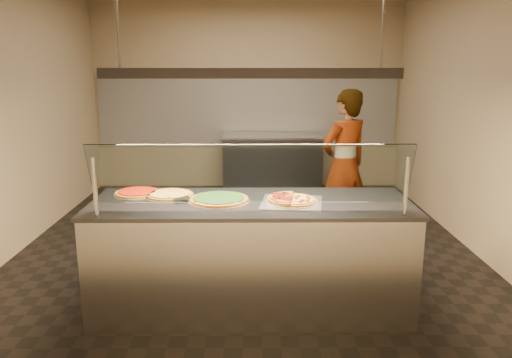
{
  "coord_description": "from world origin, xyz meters",
  "views": [
    {
      "loc": [
        0.07,
        -5.26,
        2.01
      ],
      "look_at": [
        0.1,
        -0.94,
        1.02
      ],
      "focal_mm": 35.0,
      "sensor_mm": 36.0,
      "label": 1
    }
  ],
  "objects_px": {
    "sneeze_guard": "(251,175)",
    "pizza_tomato": "(137,192)",
    "prep_table": "(272,164)",
    "pizza_spinach": "(219,199)",
    "pizza_spatula": "(174,196)",
    "worker": "(344,164)",
    "pizza_cheese": "(170,194)",
    "perforated_tray": "(292,202)",
    "half_pizza_sausage": "(304,200)",
    "heat_lamp_housing": "(251,73)",
    "half_pizza_pepperoni": "(280,198)",
    "serving_counter": "(251,255)"
  },
  "relations": [
    {
      "from": "half_pizza_sausage",
      "to": "half_pizza_pepperoni",
      "type": "bearing_deg",
      "value": 178.67
    },
    {
      "from": "half_pizza_pepperoni",
      "to": "prep_table",
      "type": "xyz_separation_m",
      "value": [
        0.1,
        3.95,
        -0.5
      ]
    },
    {
      "from": "pizza_cheese",
      "to": "heat_lamp_housing",
      "type": "bearing_deg",
      "value": -13.94
    },
    {
      "from": "pizza_spatula",
      "to": "prep_table",
      "type": "relative_size",
      "value": 0.15
    },
    {
      "from": "sneeze_guard",
      "to": "perforated_tray",
      "type": "bearing_deg",
      "value": 42.54
    },
    {
      "from": "sneeze_guard",
      "to": "pizza_cheese",
      "type": "height_order",
      "value": "sneeze_guard"
    },
    {
      "from": "sneeze_guard",
      "to": "heat_lamp_housing",
      "type": "xyz_separation_m",
      "value": [
        0.0,
        0.34,
        0.72
      ]
    },
    {
      "from": "sneeze_guard",
      "to": "worker",
      "type": "distance_m",
      "value": 2.43
    },
    {
      "from": "perforated_tray",
      "to": "half_pizza_sausage",
      "type": "height_order",
      "value": "half_pizza_sausage"
    },
    {
      "from": "heat_lamp_housing",
      "to": "pizza_tomato",
      "type": "bearing_deg",
      "value": 165.92
    },
    {
      "from": "sneeze_guard",
      "to": "pizza_spinach",
      "type": "height_order",
      "value": "sneeze_guard"
    },
    {
      "from": "serving_counter",
      "to": "perforated_tray",
      "type": "relative_size",
      "value": 4.82
    },
    {
      "from": "sneeze_guard",
      "to": "half_pizza_pepperoni",
      "type": "height_order",
      "value": "sneeze_guard"
    },
    {
      "from": "sneeze_guard",
      "to": "pizza_spatula",
      "type": "distance_m",
      "value": 0.79
    },
    {
      "from": "perforated_tray",
      "to": "half_pizza_sausage",
      "type": "distance_m",
      "value": 0.1
    },
    {
      "from": "pizza_tomato",
      "to": "heat_lamp_housing",
      "type": "xyz_separation_m",
      "value": [
        0.98,
        -0.24,
        1.01
      ]
    },
    {
      "from": "pizza_tomato",
      "to": "heat_lamp_housing",
      "type": "relative_size",
      "value": 0.17
    },
    {
      "from": "half_pizza_pepperoni",
      "to": "pizza_spinach",
      "type": "height_order",
      "value": "half_pizza_pepperoni"
    },
    {
      "from": "serving_counter",
      "to": "prep_table",
      "type": "bearing_deg",
      "value": 85.18
    },
    {
      "from": "worker",
      "to": "pizza_cheese",
      "type": "bearing_deg",
      "value": 10.99
    },
    {
      "from": "half_pizza_sausage",
      "to": "pizza_spinach",
      "type": "xyz_separation_m",
      "value": [
        -0.68,
        0.06,
        -0.01
      ]
    },
    {
      "from": "serving_counter",
      "to": "pizza_tomato",
      "type": "xyz_separation_m",
      "value": [
        -0.98,
        0.24,
        0.48
      ]
    },
    {
      "from": "perforated_tray",
      "to": "prep_table",
      "type": "height_order",
      "value": "perforated_tray"
    },
    {
      "from": "perforated_tray",
      "to": "heat_lamp_housing",
      "type": "xyz_separation_m",
      "value": [
        -0.33,
        0.04,
        1.01
      ]
    },
    {
      "from": "serving_counter",
      "to": "pizza_spatula",
      "type": "distance_m",
      "value": 0.81
    },
    {
      "from": "serving_counter",
      "to": "pizza_tomato",
      "type": "distance_m",
      "value": 1.11
    },
    {
      "from": "pizza_tomato",
      "to": "pizza_spatula",
      "type": "relative_size",
      "value": 1.66
    },
    {
      "from": "serving_counter",
      "to": "pizza_spinach",
      "type": "bearing_deg",
      "value": 177.22
    },
    {
      "from": "sneeze_guard",
      "to": "pizza_tomato",
      "type": "bearing_deg",
      "value": 148.92
    },
    {
      "from": "serving_counter",
      "to": "heat_lamp_housing",
      "type": "distance_m",
      "value": 1.48
    },
    {
      "from": "pizza_spatula",
      "to": "pizza_cheese",
      "type": "bearing_deg",
      "value": 112.3
    },
    {
      "from": "pizza_spatula",
      "to": "heat_lamp_housing",
      "type": "relative_size",
      "value": 0.11
    },
    {
      "from": "half_pizza_pepperoni",
      "to": "pizza_spatula",
      "type": "bearing_deg",
      "value": 173.71
    },
    {
      "from": "worker",
      "to": "sneeze_guard",
      "type": "bearing_deg",
      "value": 31.41
    },
    {
      "from": "pizza_tomato",
      "to": "pizza_spatula",
      "type": "distance_m",
      "value": 0.39
    },
    {
      "from": "pizza_spinach",
      "to": "pizza_tomato",
      "type": "bearing_deg",
      "value": 162.02
    },
    {
      "from": "half_pizza_sausage",
      "to": "pizza_spatula",
      "type": "relative_size",
      "value": 1.73
    },
    {
      "from": "pizza_tomato",
      "to": "prep_table",
      "type": "bearing_deg",
      "value": 70.39
    },
    {
      "from": "pizza_cheese",
      "to": "worker",
      "type": "distance_m",
      "value": 2.41
    },
    {
      "from": "pizza_cheese",
      "to": "sneeze_guard",
      "type": "bearing_deg",
      "value": -36.89
    },
    {
      "from": "worker",
      "to": "heat_lamp_housing",
      "type": "distance_m",
      "value": 2.37
    },
    {
      "from": "sneeze_guard",
      "to": "heat_lamp_housing",
      "type": "height_order",
      "value": "heat_lamp_housing"
    },
    {
      "from": "sneeze_guard",
      "to": "prep_table",
      "type": "xyz_separation_m",
      "value": [
        0.33,
        4.25,
        -0.76
      ]
    },
    {
      "from": "pizza_cheese",
      "to": "worker",
      "type": "xyz_separation_m",
      "value": [
        1.77,
        1.63,
        -0.07
      ]
    },
    {
      "from": "pizza_spatula",
      "to": "worker",
      "type": "height_order",
      "value": "worker"
    },
    {
      "from": "sneeze_guard",
      "to": "pizza_spatula",
      "type": "relative_size",
      "value": 9.75
    },
    {
      "from": "serving_counter",
      "to": "worker",
      "type": "distance_m",
      "value": 2.15
    },
    {
      "from": "perforated_tray",
      "to": "half_pizza_pepperoni",
      "type": "xyz_separation_m",
      "value": [
        -0.1,
        0.0,
        0.03
      ]
    },
    {
      "from": "pizza_spinach",
      "to": "prep_table",
      "type": "relative_size",
      "value": 0.32
    },
    {
      "from": "worker",
      "to": "heat_lamp_housing",
      "type": "height_order",
      "value": "heat_lamp_housing"
    }
  ]
}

